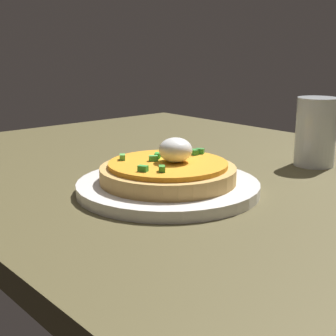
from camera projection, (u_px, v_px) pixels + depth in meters
The scene contains 4 objects.
dining_table at pixel (225, 184), 80.44cm from camera, with size 125.98×82.26×3.23cm, color brown.
plate at pixel (168, 187), 70.63cm from camera, with size 26.23×26.23×1.58cm, color white.
pizza at pixel (169, 171), 70.05cm from camera, with size 19.48×19.48×6.38cm.
cup_near at pixel (315, 135), 85.15cm from camera, with size 6.93×6.93×11.87cm.
Camera 1 is at (51.89, -58.06, 24.04)cm, focal length 52.55 mm.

